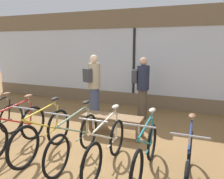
% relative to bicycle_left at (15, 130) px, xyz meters
% --- Properties ---
extents(ground_plane, '(24.00, 24.00, 0.00)m').
position_rel_bicycle_left_xyz_m(ground_plane, '(1.31, 0.53, -0.40)').
color(ground_plane, olive).
extents(shop_back_wall, '(12.00, 0.08, 3.20)m').
position_rel_bicycle_left_xyz_m(shop_back_wall, '(1.31, 3.95, 1.23)').
color(shop_back_wall, '#7A664C').
rests_on(shop_back_wall, ground_plane).
extents(bicycle_left, '(0.46, 1.81, 1.06)m').
position_rel_bicycle_left_xyz_m(bicycle_left, '(0.00, 0.00, 0.00)').
color(bicycle_left, black).
rests_on(bicycle_left, ground_plane).
extents(bicycle_center_left, '(0.46, 1.74, 1.06)m').
position_rel_bicycle_left_xyz_m(bicycle_center_left, '(0.68, 0.03, 0.00)').
color(bicycle_center_left, black).
rests_on(bicycle_center_left, ground_plane).
extents(bicycle_center, '(0.46, 1.78, 1.03)m').
position_rel_bicycle_left_xyz_m(bicycle_center, '(1.35, 0.07, -0.01)').
color(bicycle_center, black).
rests_on(bicycle_center, ground_plane).
extents(bicycle_center_right, '(0.46, 1.72, 1.02)m').
position_rel_bicycle_left_xyz_m(bicycle_center_right, '(1.97, 0.04, -0.02)').
color(bicycle_center_right, black).
rests_on(bicycle_center_right, ground_plane).
extents(bicycle_right, '(0.46, 1.70, 1.01)m').
position_rel_bicycle_left_xyz_m(bicycle_right, '(2.62, 0.11, -0.03)').
color(bicycle_right, black).
rests_on(bicycle_right, ground_plane).
extents(bicycle_far_right, '(0.46, 1.73, 1.02)m').
position_rel_bicycle_left_xyz_m(bicycle_far_right, '(3.28, 0.01, -0.03)').
color(bicycle_far_right, black).
rests_on(bicycle_far_right, ground_plane).
extents(display_bench, '(1.40, 0.44, 0.46)m').
position_rel_bicycle_left_xyz_m(display_bench, '(1.55, 1.38, -0.03)').
color(display_bench, brown).
rests_on(display_bench, ground_plane).
extents(customer_near_rack, '(0.53, 0.41, 1.73)m').
position_rel_bicycle_left_xyz_m(customer_near_rack, '(1.90, 2.73, 0.53)').
color(customer_near_rack, brown).
rests_on(customer_near_rack, ground_plane).
extents(customer_by_window, '(0.45, 0.55, 1.80)m').
position_rel_bicycle_left_xyz_m(customer_by_window, '(0.65, 2.26, 0.57)').
color(customer_by_window, '#424C6B').
rests_on(customer_by_window, ground_plane).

